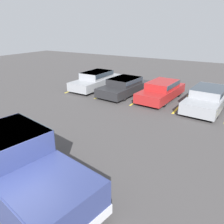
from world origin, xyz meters
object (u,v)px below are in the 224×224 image
object	(u,v)px
pickup_truck	(15,164)
parked_sedan_d	(208,97)
wheel_stop_curb	(139,85)
parked_sedan_a	(96,79)
parked_sedan_c	(162,90)
parked_sedan_b	(124,86)

from	to	relation	value
pickup_truck	parked_sedan_d	distance (m)	10.91
parked_sedan_d	wheel_stop_curb	distance (m)	6.23
pickup_truck	parked_sedan_a	world-z (taller)	pickup_truck
wheel_stop_curb	parked_sedan_d	bearing A→B (deg)	-26.15
parked_sedan_a	parked_sedan_d	size ratio (longest dim) A/B	0.99
parked_sedan_c	wheel_stop_curb	bearing A→B (deg)	-128.31
pickup_truck	parked_sedan_b	size ratio (longest dim) A/B	1.30
parked_sedan_d	wheel_stop_curb	xyz separation A→B (m)	(-5.56, 2.73, -0.59)
parked_sedan_b	parked_sedan_d	xyz separation A→B (m)	(5.53, 0.03, 0.03)
pickup_truck	wheel_stop_curb	xyz separation A→B (m)	(-2.01, 13.04, -0.84)
parked_sedan_b	wheel_stop_curb	xyz separation A→B (m)	(-0.04, 2.76, -0.55)
pickup_truck	parked_sedan_c	distance (m)	10.57
parked_sedan_c	wheel_stop_curb	size ratio (longest dim) A/B	2.37
parked_sedan_a	wheel_stop_curb	bearing A→B (deg)	133.12
parked_sedan_c	parked_sedan_d	world-z (taller)	parked_sedan_d
parked_sedan_a	parked_sedan_c	world-z (taller)	parked_sedan_a
wheel_stop_curb	pickup_truck	bearing A→B (deg)	-81.24
parked_sedan_b	parked_sedan_c	bearing A→B (deg)	100.70
parked_sedan_a	parked_sedan_c	distance (m)	5.31
parked_sedan_a	parked_sedan_d	distance (m)	8.18
pickup_truck	parked_sedan_c	size ratio (longest dim) A/B	1.28
parked_sedan_c	parked_sedan_d	distance (m)	2.88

